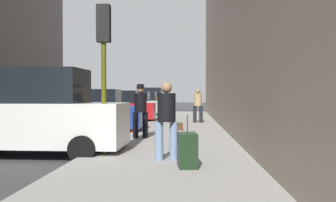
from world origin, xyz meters
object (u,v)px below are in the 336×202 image
parked_white_van (38,116)px  parked_dark_green_sedan (143,103)px  parked_red_hatchback (118,108)px  rolling_suitcase (187,150)px  parked_bronze_suv (150,100)px  pedestrian_in_tan_coat (198,104)px  duffel_bag (179,126)px  parked_silver_sedan (133,105)px  parked_blue_sedan (91,113)px  traffic_light (104,46)px  pedestrian_with_fedora (140,108)px  pedestrian_in_jeans (166,117)px  fire_hydrant (133,123)px

parked_white_van → parked_dark_green_sedan: size_ratio=1.10×
parked_red_hatchback → rolling_suitcase: 13.66m
parked_white_van → parked_bronze_suv: size_ratio=1.00×
pedestrian_in_tan_coat → duffel_bag: size_ratio=3.89×
parked_silver_sedan → rolling_suitcase: (3.87, -19.11, -0.36)m
parked_red_hatchback → pedestrian_in_tan_coat: 4.64m
parked_blue_sedan → duffel_bag: 3.58m
pedestrian_in_tan_coat → rolling_suitcase: 11.65m
parked_dark_green_sedan → parked_white_van: bearing=-90.0°
parked_red_hatchback → parked_silver_sedan: 6.03m
parked_red_hatchback → traffic_light: traffic_light is taller
rolling_suitcase → parked_silver_sedan: bearing=101.5°
pedestrian_with_fedora → duffel_bag: pedestrian_with_fedora is taller
parked_red_hatchback → pedestrian_with_fedora: 8.57m
traffic_light → pedestrian_in_jeans: size_ratio=2.11×
parked_blue_sedan → parked_red_hatchback: (0.00, 5.63, 0.00)m
parked_dark_green_sedan → pedestrian_with_fedora: bearing=-83.4°
parked_red_hatchback → rolling_suitcase: size_ratio=4.06×
pedestrian_in_tan_coat → parked_dark_green_sedan: bearing=108.3°
parked_red_hatchback → pedestrian_in_jeans: bearing=-74.5°
duffel_bag → pedestrian_in_jeans: bearing=-90.9°
fire_hydrant → pedestrian_with_fedora: bearing=-75.2°
parked_white_van → pedestrian_in_tan_coat: 10.48m
parked_blue_sedan → pedestrian_in_tan_coat: (4.39, 4.16, 0.26)m
parked_white_van → rolling_suitcase: 4.44m
parked_silver_sedan → pedestrian_with_fedora: pedestrian_with_fedora is taller
duffel_bag → parked_silver_sedan: bearing=107.2°
fire_hydrant → rolling_suitcase: size_ratio=0.68×
traffic_light → pedestrian_with_fedora: size_ratio=2.03×
parked_white_van → fire_hydrant: bearing=69.0°
duffel_bag → parked_white_van: bearing=-122.0°
traffic_light → rolling_suitcase: size_ratio=3.46×
parked_red_hatchback → traffic_light: 11.82m
parked_white_van → parked_dark_green_sedan: 22.76m
fire_hydrant → duffel_bag: fire_hydrant is taller
parked_bronze_suv → traffic_light: size_ratio=1.29×
rolling_suitcase → traffic_light: bearing=142.2°
parked_white_van → pedestrian_in_tan_coat: size_ratio=2.71×
pedestrian_with_fedora → rolling_suitcase: (1.55, -4.85, -0.65)m
pedestrian_in_jeans → duffel_bag: size_ratio=3.89×
rolling_suitcase → parked_dark_green_sedan: bearing=98.9°
parked_bronze_suv → parked_white_van: bearing=-90.0°
fire_hydrant → traffic_light: 5.70m
fire_hydrant → parked_dark_green_sedan: bearing=95.7°
fire_hydrant → pedestrian_in_tan_coat: size_ratio=0.41×
traffic_light → parked_silver_sedan: bearing=96.0°
fire_hydrant → duffel_bag: 1.96m
pedestrian_in_tan_coat → fire_hydrant: bearing=-118.2°
parked_dark_green_sedan → duffel_bag: parked_dark_green_sedan is taller
parked_blue_sedan → pedestrian_in_tan_coat: bearing=43.4°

